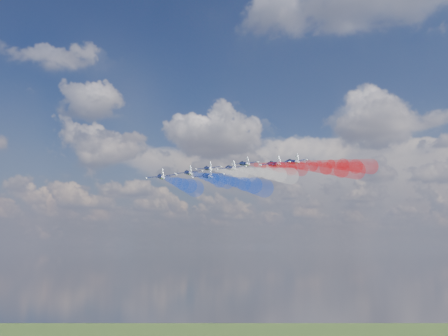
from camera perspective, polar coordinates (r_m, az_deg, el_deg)
The scene contains 16 objects.
jet_lead at distance 166.13m, azimuth -1.77°, elevation -0.05°, with size 8.56×10.71×2.85m, color black, non-canonical shape.
trail_lead at distance 143.38m, azimuth 0.51°, elevation -0.40°, with size 3.57×37.71×3.57m, color white, non-canonical shape.
jet_inner_left at distance 154.99m, azimuth -3.97°, elevation -0.53°, with size 8.56×10.71×2.85m, color black, non-canonical shape.
trail_inner_left at distance 132.02m, azimuth -1.87°, elevation -0.99°, with size 3.57×37.71×3.57m, color blue, non-canonical shape.
jet_inner_right at distance 159.04m, azimuth 2.25°, elevation 0.47°, with size 8.56×10.71×2.85m, color black, non-canonical shape.
trail_inner_right at distance 136.82m, azimuth 5.31°, elevation 0.19°, with size 3.57×37.71×3.57m, color red, non-canonical shape.
jet_outer_left at distance 140.35m, azimuth -6.96°, elevation -0.98°, with size 8.56×10.71×2.85m, color black, non-canonical shape.
trail_outer_left at distance 117.14m, azimuth -5.19°, elevation -1.58°, with size 3.57×37.71×3.57m, color blue, non-canonical shape.
jet_center_third at distance 143.52m, azimuth 0.73°, elevation -0.03°, with size 8.56×10.71×2.85m, color black, non-canonical shape.
trail_center_third at distance 121.11m, azimuth 3.90°, elevation -0.44°, with size 3.57×37.71×3.57m, color white, non-canonical shape.
jet_outer_right at distance 152.48m, azimuth 7.58°, elevation 0.69°, with size 8.56×10.71×2.85m, color black, non-canonical shape.
trail_outer_right at distance 131.17m, azimuth 11.66°, elevation 0.43°, with size 3.57×37.71×3.57m, color red, non-canonical shape.
jet_rear_left at distance 132.31m, azimuth -1.86°, elevation -0.90°, with size 8.56×10.71×2.85m, color black, non-canonical shape.
trail_rear_left at distance 109.60m, azimuth 1.11°, elevation -1.53°, with size 3.57×37.71×3.57m, color blue, non-canonical shape.
jet_rear_right at distance 136.85m, azimuth 5.55°, elevation 0.44°, with size 8.56×10.71×2.85m, color black, non-canonical shape.
trail_rear_right at distance 115.21m, azimuth 9.82°, elevation 0.10°, with size 3.57×37.71×3.57m, color red, non-canonical shape.
Camera 1 is at (74.75, -145.82, 145.29)m, focal length 41.38 mm.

